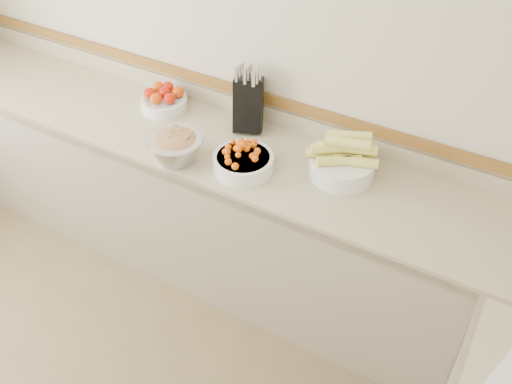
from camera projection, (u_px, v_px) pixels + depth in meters
The scene contains 7 objects.
back_wall at pixel (259, 52), 2.88m from camera, with size 4.00×4.00×0.00m, color beige.
counter_back at pixel (231, 212), 3.22m from camera, with size 4.00×0.65×1.08m.
knife_block at pixel (248, 103), 2.98m from camera, with size 0.21×0.23×0.37m.
tomato_bowl at pixel (164, 100), 3.18m from camera, with size 0.26×0.26×0.13m.
cherry_tomato_bowl at pixel (243, 160), 2.77m from camera, with size 0.30×0.30×0.16m.
corn_bowl at pixel (342, 161), 2.71m from camera, with size 0.35×0.32×0.23m.
rhubarb_bowl at pixel (175, 146), 2.80m from camera, with size 0.29×0.29×0.16m.
Camera 1 is at (1.29, -0.31, 2.65)m, focal length 40.00 mm.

